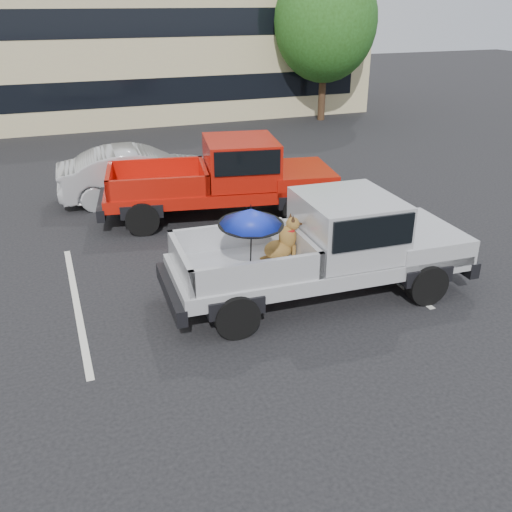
{
  "coord_description": "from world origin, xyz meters",
  "views": [
    {
      "loc": [
        -3.14,
        -7.76,
        5.11
      ],
      "look_at": [
        -0.18,
        0.11,
        1.3
      ],
      "focal_mm": 40.0,
      "sensor_mm": 36.0,
      "label": 1
    }
  ],
  "objects_px": {
    "tree_back": "(206,13)",
    "silver_sedan": "(140,174)",
    "tree_right": "(325,21)",
    "silver_pickup": "(335,241)",
    "red_pickup": "(234,174)"
  },
  "relations": [
    {
      "from": "red_pickup",
      "to": "silver_sedan",
      "type": "distance_m",
      "value": 2.93
    },
    {
      "from": "tree_right",
      "to": "red_pickup",
      "type": "xyz_separation_m",
      "value": [
        -7.76,
        -10.57,
        -3.14
      ]
    },
    {
      "from": "tree_right",
      "to": "tree_back",
      "type": "distance_m",
      "value": 8.55
    },
    {
      "from": "silver_pickup",
      "to": "silver_sedan",
      "type": "bearing_deg",
      "value": 111.41
    },
    {
      "from": "tree_back",
      "to": "silver_sedan",
      "type": "distance_m",
      "value": 18.18
    },
    {
      "from": "tree_back",
      "to": "silver_pickup",
      "type": "relative_size",
      "value": 1.23
    },
    {
      "from": "tree_back",
      "to": "red_pickup",
      "type": "relative_size",
      "value": 1.15
    },
    {
      "from": "tree_right",
      "to": "tree_back",
      "type": "xyz_separation_m",
      "value": [
        -3.0,
        8.0,
        0.2
      ]
    },
    {
      "from": "tree_right",
      "to": "silver_pickup",
      "type": "height_order",
      "value": "tree_right"
    },
    {
      "from": "tree_back",
      "to": "silver_sedan",
      "type": "relative_size",
      "value": 1.62
    },
    {
      "from": "tree_back",
      "to": "silver_sedan",
      "type": "xyz_separation_m",
      "value": [
        -6.78,
        -16.46,
        -3.69
      ]
    },
    {
      "from": "red_pickup",
      "to": "silver_sedan",
      "type": "height_order",
      "value": "red_pickup"
    },
    {
      "from": "silver_pickup",
      "to": "silver_sedan",
      "type": "distance_m",
      "value": 7.22
    },
    {
      "from": "tree_right",
      "to": "silver_pickup",
      "type": "bearing_deg",
      "value": -115.87
    },
    {
      "from": "red_pickup",
      "to": "tree_back",
      "type": "bearing_deg",
      "value": 85.74
    }
  ]
}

